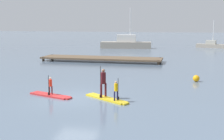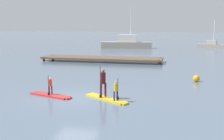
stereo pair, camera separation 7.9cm
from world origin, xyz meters
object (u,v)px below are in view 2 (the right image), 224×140
Objects in this scene: paddleboard_near at (51,95)px; fishing_boat_white_large at (127,44)px; fishing_boat_green_midground at (212,45)px; paddler_child_front at (116,89)px; paddler_child_solo at (50,85)px; paddleboard_far at (107,99)px; mooring_buoy_near at (196,78)px; paddler_adult at (103,81)px.

paddleboard_near is 0.34× the size of fishing_boat_white_large.
fishing_boat_white_large reaches higher than fishing_boat_green_midground.
paddler_child_front is 36.00m from fishing_boat_white_large.
fishing_boat_green_midground reaches higher than paddler_child_solo.
fishing_boat_green_midground is at bearing 17.00° from fishing_boat_white_large.
mooring_buoy_near reaches higher than paddleboard_far.
paddler_child_front reaches higher than paddleboard_near.
paddleboard_far is at bearing -0.22° from paddler_child_solo.
paddler_child_front is 0.14× the size of fishing_boat_white_large.
paddler_child_solo is 35.11m from fishing_boat_white_large.
paddleboard_near is at bearing -142.57° from mooring_buoy_near.
fishing_boat_green_midground reaches higher than paddleboard_far.
paddler_adult is (3.32, 0.15, 0.36)m from paddler_child_solo.
paddler_child_front is at bearing -80.35° from fishing_boat_white_large.
paddler_child_solo is (-0.01, -0.01, 0.67)m from paddleboard_near.
paddler_adult is 8.76m from mooring_buoy_near.
mooring_buoy_near is at bearing 52.04° from paddleboard_far.
paddler_adult is at bearing -81.65° from fishing_boat_white_large.
paddler_child_front is at bearing -5.78° from paddler_child_solo.
fishing_boat_green_midground is at bearing 72.18° from paddleboard_near.
fishing_boat_white_large is at bearing 92.96° from paddleboard_near.
paddleboard_far is 5.88× the size of mooring_buoy_near.
paddleboard_near is 41.48m from fishing_boat_green_midground.
paddler_child_front is (4.23, -0.43, 0.02)m from paddler_child_solo.
paddler_adult is at bearing -103.41° from fishing_boat_green_midground.
fishing_boat_green_midground is (12.69, 39.48, 0.44)m from paddleboard_near.
fishing_boat_green_midground reaches higher than paddleboard_near.
fishing_boat_white_large is at bearing 92.95° from paddler_child_solo.
paddleboard_near is 5.95× the size of mooring_buoy_near.
paddleboard_near and paddleboard_far have the same top height.
paddler_child_front is at bearing -101.98° from fishing_boat_green_midground.
paddleboard_near is 3.57m from paddleboard_far.
mooring_buoy_near is (8.91, 6.82, 0.20)m from paddleboard_near.
paddler_child_solo is 0.65× the size of paddler_adult.
paddleboard_near is 0.57× the size of fishing_boat_green_midground.
fishing_boat_white_large is 1.67× the size of fishing_boat_green_midground.
paddleboard_far is 0.34× the size of fishing_boat_white_large.
paddler_child_solo is at bearing -177.44° from paddler_adult.
mooring_buoy_near is at bearing -96.61° from fishing_boat_green_midground.
paddleboard_far is 1.07m from paddler_adult.
fishing_boat_white_large is 30.20m from mooring_buoy_near.
paddler_child_solo is 3.34m from paddler_adult.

